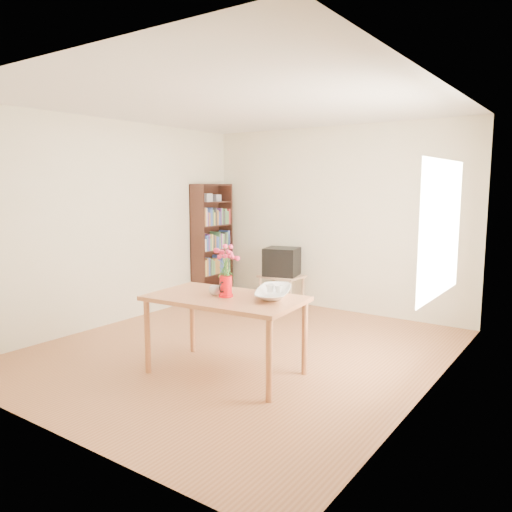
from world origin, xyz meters
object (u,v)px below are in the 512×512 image
Objects in this scene: table at (225,305)px; pitcher at (226,287)px; television at (282,261)px; bowl at (274,274)px; mug at (215,290)px.

pitcher is at bearing -22.57° from table.
television reaches higher than table.
table is at bearing -145.39° from bowl.
pitcher is 0.46m from bowl.
television is at bearing 100.79° from pitcher.
pitcher is 1.90× the size of mug.
table is 7.12× the size of pitcher.
bowl reaches higher than pitcher.
mug is 0.20× the size of television.
pitcher is 0.38× the size of television.
bowl is (0.49, 0.26, 0.17)m from mug.
bowl is at bearing -73.91° from television.
mug is 0.24× the size of bowl.
pitcher is at bearing -82.97° from television.
bowl is at bearing 178.14° from mug.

